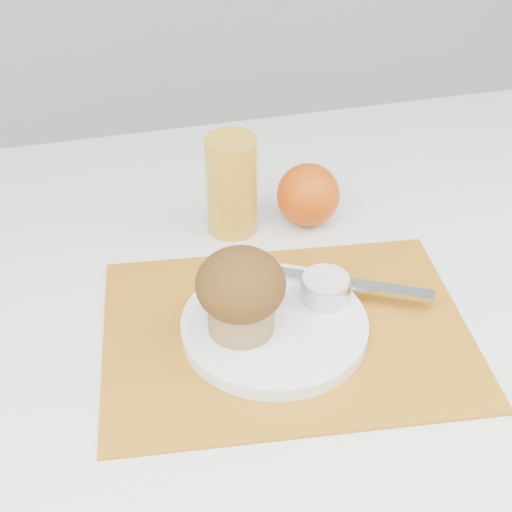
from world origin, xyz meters
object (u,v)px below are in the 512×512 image
object	(u,v)px
plate	(274,326)
juice_glass	(232,185)
table	(278,452)
orange	(308,195)
muffin	(241,291)

from	to	relation	value
plate	juice_glass	xyz separation A→B (m)	(0.00, 0.21, 0.05)
table	juice_glass	distance (m)	0.45
juice_glass	table	bearing A→B (deg)	-63.81
orange	juice_glass	xyz separation A→B (m)	(-0.10, 0.01, 0.02)
plate	orange	xyz separation A→B (m)	(0.10, 0.20, 0.03)
plate	muffin	xyz separation A→B (m)	(-0.04, -0.00, 0.06)
juice_glass	muffin	world-z (taller)	juice_glass
table	orange	xyz separation A→B (m)	(0.06, 0.08, 0.42)
table	muffin	world-z (taller)	muffin
plate	orange	world-z (taller)	orange
juice_glass	orange	bearing A→B (deg)	-5.63
plate	juice_glass	bearing A→B (deg)	89.33
orange	muffin	bearing A→B (deg)	-124.58
table	juice_glass	world-z (taller)	juice_glass
juice_glass	muffin	size ratio (longest dim) A/B	1.37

